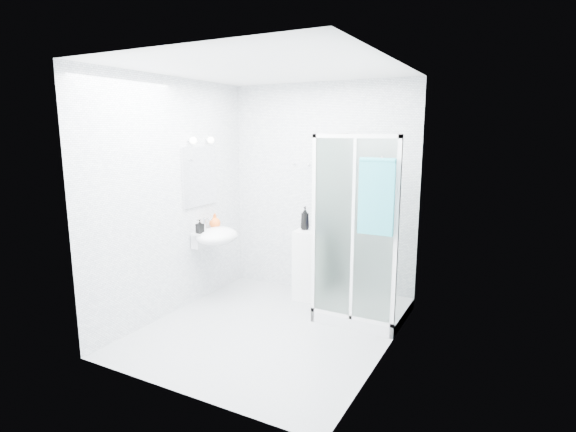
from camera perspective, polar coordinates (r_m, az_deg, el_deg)
The scene contains 12 objects.
room at distance 4.40m, azimuth -2.71°, elevation 1.22°, with size 2.40×2.60×2.60m.
shower_enclosure at distance 5.01m, azimuth 8.59°, elevation -7.74°, with size 0.90×0.95×2.00m.
wall_basin at distance 5.41m, azimuth -9.23°, elevation -2.54°, with size 0.46×0.56×0.35m.
mirror at distance 5.42m, azimuth -11.14°, elevation 4.96°, with size 0.02×0.60×0.70m, color white.
vanity_lights at distance 5.36m, azimuth -10.89°, elevation 9.41°, with size 0.10×0.40×0.08m.
wall_hooks at distance 5.58m, azimuth 1.66°, elevation 6.56°, with size 0.23×0.06×0.03m.
storage_cabinet at distance 5.49m, azimuth 2.87°, elevation -6.18°, with size 0.39×0.40×0.86m.
hand_towel at distance 4.32m, azimuth 11.16°, elevation 2.63°, with size 0.34×0.05×0.73m.
shampoo_bottle_a at distance 5.38m, azimuth 2.17°, elevation -0.27°, with size 0.11×0.11×0.28m, color black.
shampoo_bottle_b at distance 5.32m, azimuth 3.75°, elevation -0.73°, with size 0.10×0.10×0.22m, color #0B1445.
soap_dispenser_orange at distance 5.54m, azimuth -9.27°, elevation -0.60°, with size 0.14×0.14×0.18m, color orange.
soap_dispenser_black at distance 5.28m, azimuth -11.14°, elevation -1.29°, with size 0.07×0.07×0.16m, color black.
Camera 1 is at (2.22, -3.73, 2.03)m, focal length 28.00 mm.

